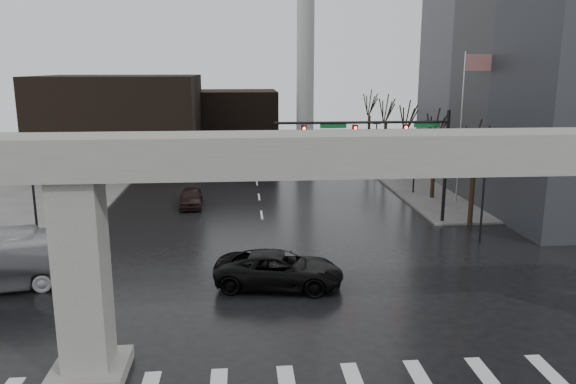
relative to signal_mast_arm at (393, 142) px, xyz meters
name	(u,v)px	position (x,y,z in m)	size (l,w,h in m)	color
ground	(284,367)	(-8.99, -18.80, -5.83)	(160.00, 160.00, 0.00)	black
sidewalk_ne	(508,174)	(17.01, 17.20, -5.75)	(28.00, 36.00, 0.15)	slate
elevated_guideway	(321,186)	(-7.73, -18.80, 1.05)	(48.00, 2.60, 8.70)	gray
building_far_left	(122,124)	(-22.99, 23.20, -0.83)	(16.00, 14.00, 10.00)	black
building_far_mid	(236,123)	(-10.99, 33.20, -1.83)	(10.00, 10.00, 8.00)	black
smokestack	(306,44)	(-2.99, 27.20, 7.52)	(3.60, 3.60, 30.00)	silver
signal_mast_arm	(393,142)	(0.00, 0.00, 0.00)	(12.12, 0.43, 8.00)	black
flagpole_assembly	(466,113)	(6.30, 3.20, 1.70)	(2.06, 0.12, 12.00)	silver
lamp_right_0	(484,189)	(4.51, -4.80, -2.36)	(1.22, 0.32, 5.11)	black
lamp_right_1	(415,155)	(4.51, 9.20, -2.36)	(1.22, 0.32, 5.11)	black
lamp_right_2	(376,135)	(4.51, 23.20, -2.36)	(1.22, 0.32, 5.11)	black
lamp_left_0	(34,198)	(-22.49, -4.80, -2.36)	(1.22, 0.32, 5.11)	black
lamp_left_1	(95,159)	(-22.49, 9.20, -2.36)	(1.22, 0.32, 5.11)	black
lamp_left_2	(128,138)	(-22.49, 23.20, -2.36)	(1.22, 0.32, 5.11)	black
tree_right_0	(473,186)	(5.54, -0.78, -3.04)	(1.09, 1.58, 7.50)	black
tree_right_1	(434,166)	(5.54, 7.22, -2.98)	(1.09, 1.61, 7.67)	black
tree_right_2	(406,151)	(5.54, 15.22, -2.91)	(1.10, 1.63, 7.85)	black
tree_right_3	(385,140)	(5.54, 23.22, -2.85)	(1.11, 1.66, 8.02)	black
tree_right_4	(369,131)	(5.54, 31.22, -2.79)	(1.12, 1.69, 8.19)	black
pickup_truck	(279,270)	(-8.64, -10.92, -4.93)	(2.98, 6.47, 1.80)	black
far_car	(191,198)	(-14.49, 6.21, -5.08)	(1.76, 4.38, 1.49)	black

